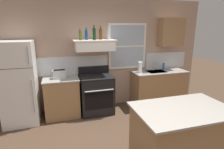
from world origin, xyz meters
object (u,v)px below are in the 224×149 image
at_px(toaster, 59,74).
at_px(bottle_olive_oil_square, 80,35).
at_px(dish_soap_bottle, 163,66).
at_px(stove_range, 96,94).
at_px(bottle_dark_green_wine, 94,34).
at_px(bottle_amber_wine, 101,34).
at_px(paper_towel_roll, 140,67).
at_px(bottle_blue_liqueur, 86,35).
at_px(refrigerator, 19,83).
at_px(kitchen_island, 181,136).
at_px(bottle_clear_tall, 108,34).

xyz_separation_m(toaster, bottle_olive_oil_square, (0.50, -0.00, 0.85)).
bearing_deg(bottle_olive_oil_square, dish_soap_bottle, 2.30).
distance_m(stove_range, bottle_olive_oil_square, 1.43).
bearing_deg(stove_range, bottle_dark_green_wine, 102.30).
relative_size(bottle_amber_wine, paper_towel_roll, 1.14).
bearing_deg(bottle_dark_green_wine, bottle_blue_liqueur, 152.63).
height_order(bottle_amber_wine, paper_towel_roll, bottle_amber_wine).
xyz_separation_m(refrigerator, bottle_amber_wine, (1.81, 0.17, 0.99)).
xyz_separation_m(refrigerator, bottle_blue_liqueur, (1.48, 0.15, 0.98)).
relative_size(refrigerator, kitchen_island, 1.26).
bearing_deg(refrigerator, stove_range, 0.80).
xyz_separation_m(bottle_dark_green_wine, dish_soap_bottle, (1.89, 0.09, -0.88)).
xyz_separation_m(bottle_blue_liqueur, bottle_clear_tall, (0.51, -0.04, 0.02)).
relative_size(bottle_dark_green_wine, paper_towel_roll, 1.19).
xyz_separation_m(bottle_olive_oil_square, bottle_dark_green_wine, (0.31, -0.01, 0.03)).
bearing_deg(bottle_amber_wine, toaster, -174.67).
relative_size(stove_range, bottle_amber_wine, 3.54).
relative_size(bottle_blue_liqueur, bottle_amber_wine, 0.89).
distance_m(toaster, bottle_clear_tall, 1.45).
bearing_deg(bottle_amber_wine, kitchen_island, -72.82).
distance_m(refrigerator, bottle_dark_green_wine, 1.92).
height_order(paper_towel_roll, dish_soap_bottle, paper_towel_roll).
xyz_separation_m(bottle_clear_tall, dish_soap_bottle, (1.55, 0.05, -0.88)).
height_order(stove_range, bottle_dark_green_wine, bottle_dark_green_wine).
bearing_deg(paper_towel_roll, stove_range, -178.12).
relative_size(bottle_blue_liqueur, kitchen_island, 0.19).
bearing_deg(bottle_dark_green_wine, toaster, 179.37).
relative_size(bottle_blue_liqueur, dish_soap_bottle, 1.51).
height_order(stove_range, bottle_amber_wine, bottle_amber_wine).
xyz_separation_m(toaster, dish_soap_bottle, (2.70, 0.09, -0.01)).
bearing_deg(bottle_olive_oil_square, paper_towel_roll, -0.46).
xyz_separation_m(bottle_blue_liqueur, bottle_amber_wine, (0.34, 0.02, 0.01)).
bearing_deg(bottle_olive_oil_square, refrigerator, -176.90).
bearing_deg(toaster, kitchen_island, -51.85).
relative_size(bottle_amber_wine, kitchen_island, 0.22).
distance_m(bottle_olive_oil_square, bottle_dark_green_wine, 0.31).
bearing_deg(paper_towel_roll, bottle_blue_liqueur, 176.05).
relative_size(refrigerator, bottle_blue_liqueur, 6.46).
distance_m(bottle_olive_oil_square, kitchen_island, 2.80).
xyz_separation_m(stove_range, dish_soap_bottle, (1.88, 0.14, 0.54)).
distance_m(refrigerator, toaster, 0.84).
height_order(bottle_clear_tall, kitchen_island, bottle_clear_tall).
relative_size(refrigerator, bottle_olive_oil_square, 6.79).
bearing_deg(paper_towel_roll, toaster, 179.57).
distance_m(refrigerator, dish_soap_bottle, 3.54).
height_order(bottle_blue_liqueur, paper_towel_roll, bottle_blue_liqueur).
bearing_deg(bottle_blue_liqueur, toaster, -173.34).
bearing_deg(bottle_olive_oil_square, stove_range, -8.74).
bearing_deg(bottle_blue_liqueur, dish_soap_bottle, 0.26).
relative_size(toaster, stove_range, 0.27).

